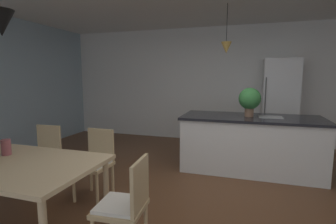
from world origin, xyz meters
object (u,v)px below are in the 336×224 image
object	(u,v)px
chair_kitchen_end	(126,204)
vase_on_dining_table	(6,147)
chair_far_right	(96,161)
chair_far_left	(43,155)
refrigerator	(279,105)
kitchen_island	(250,143)
potted_plant_on_island	(250,99)
dining_table	(7,167)

from	to	relation	value
chair_kitchen_end	vase_on_dining_table	bearing A→B (deg)	174.16
chair_kitchen_end	vase_on_dining_table	distance (m)	1.51
chair_far_right	chair_kitchen_end	size ratio (longest dim) A/B	1.00
chair_far_left	refrigerator	xyz separation A→B (m)	(3.29, 3.08, 0.48)
chair_kitchen_end	vase_on_dining_table	world-z (taller)	vase_on_dining_table
chair_far_left	kitchen_island	size ratio (longest dim) A/B	0.39
refrigerator	potted_plant_on_island	bearing A→B (deg)	-112.48
chair_kitchen_end	potted_plant_on_island	size ratio (longest dim) A/B	1.86
chair_far_right	potted_plant_on_island	bearing A→B (deg)	40.86
chair_far_right	kitchen_island	size ratio (longest dim) A/B	0.39
potted_plant_on_island	vase_on_dining_table	distance (m)	3.40
chair_kitchen_end	kitchen_island	xyz separation A→B (m)	(1.02, 2.48, -0.01)
dining_table	vase_on_dining_table	bearing A→B (deg)	139.28
kitchen_island	refrigerator	size ratio (longest dim) A/B	1.16
refrigerator	kitchen_island	bearing A→B (deg)	-111.30
chair_far_right	refrigerator	world-z (taller)	refrigerator
dining_table	potted_plant_on_island	xyz separation A→B (m)	(2.26, 2.49, 0.52)
potted_plant_on_island	chair_kitchen_end	bearing A→B (deg)	-111.58
dining_table	refrigerator	bearing A→B (deg)	54.03
chair_far_right	kitchen_island	world-z (taller)	kitchen_island
dining_table	chair_far_left	size ratio (longest dim) A/B	2.10
vase_on_dining_table	chair_far_right	bearing A→B (deg)	51.05
dining_table	refrigerator	distance (m)	4.90
dining_table	refrigerator	xyz separation A→B (m)	(2.88, 3.96, 0.30)
dining_table	vase_on_dining_table	world-z (taller)	vase_on_dining_table
chair_kitchen_end	chair_far_left	bearing A→B (deg)	152.54
chair_kitchen_end	chair_far_left	size ratio (longest dim) A/B	1.00
chair_far_right	refrigerator	size ratio (longest dim) A/B	0.45
vase_on_dining_table	chair_far_left	bearing A→B (deg)	107.73
kitchen_island	potted_plant_on_island	distance (m)	0.72
potted_plant_on_island	chair_far_right	bearing A→B (deg)	-139.14
vase_on_dining_table	kitchen_island	bearing A→B (deg)	43.28
potted_plant_on_island	dining_table	bearing A→B (deg)	-132.32
chair_far_right	chair_kitchen_end	distance (m)	1.24
refrigerator	potted_plant_on_island	size ratio (longest dim) A/B	4.09
refrigerator	vase_on_dining_table	world-z (taller)	refrigerator
refrigerator	vase_on_dining_table	bearing A→B (deg)	-128.72
chair_far_right	refrigerator	distance (m)	3.97
dining_table	chair_kitchen_end	size ratio (longest dim) A/B	2.10
refrigerator	potted_plant_on_island	xyz separation A→B (m)	(-0.61, -1.48, 0.22)
kitchen_island	vase_on_dining_table	size ratio (longest dim) A/B	13.40
dining_table	kitchen_island	size ratio (longest dim) A/B	0.82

